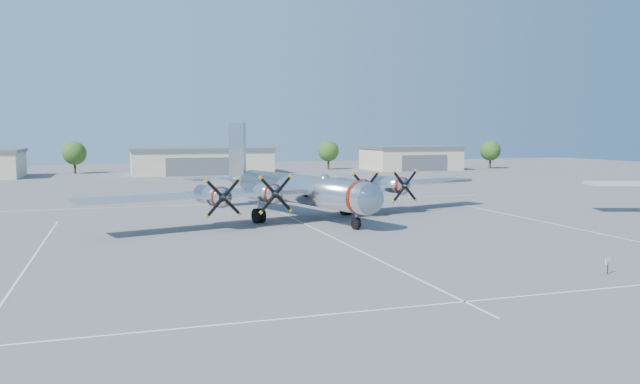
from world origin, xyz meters
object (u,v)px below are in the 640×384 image
object	(u,v)px
tree_far_east	(490,151)
info_placard	(608,263)
hangar_center	(201,161)
tree_east	(328,151)
hangar_east	(410,158)
tree_west	(74,153)
main_bomber_b29	(295,217)

from	to	relation	value
tree_far_east	info_placard	xyz separation A→B (m)	(-56.65, -99.25, -3.53)
hangar_center	tree_east	world-z (taller)	tree_east
tree_east	hangar_center	bearing A→B (deg)	-168.62
hangar_east	tree_far_east	size ratio (longest dim) A/B	3.10
tree_far_east	info_placard	size ratio (longest dim) A/B	6.78
hangar_east	tree_east	xyz separation A→B (m)	(-18.00, 6.04, 1.51)
tree_west	tree_far_east	world-z (taller)	same
hangar_east	tree_east	bearing A→B (deg)	161.46
hangar_center	tree_east	size ratio (longest dim) A/B	4.31
tree_west	main_bomber_b29	size ratio (longest dim) A/B	0.15
tree_east	tree_far_east	bearing A→B (deg)	-11.89
tree_east	info_placard	world-z (taller)	tree_east
tree_west	main_bomber_b29	distance (m)	82.77
hangar_center	hangar_east	world-z (taller)	same
main_bomber_b29	info_placard	size ratio (longest dim) A/B	44.37
tree_east	hangar_east	bearing A→B (deg)	-18.54
tree_east	main_bomber_b29	world-z (taller)	tree_east
hangar_east	info_placard	world-z (taller)	hangar_east
tree_far_east	tree_east	bearing A→B (deg)	168.11
hangar_east	info_placard	distance (m)	107.67
tree_east	tree_west	bearing A→B (deg)	177.92
hangar_east	main_bomber_b29	xyz separation A→B (m)	(-47.54, -70.61, -2.71)
main_bomber_b29	tree_east	bearing A→B (deg)	52.77
tree_west	tree_east	size ratio (longest dim) A/B	1.00
tree_west	main_bomber_b29	bearing A→B (deg)	-72.06
main_bomber_b29	tree_far_east	bearing A→B (deg)	29.32
tree_west	info_placard	distance (m)	115.20
hangar_center	hangar_east	bearing A→B (deg)	0.00
hangar_center	tree_west	bearing A→B (deg)	162.18
hangar_east	tree_far_east	world-z (taller)	tree_far_east
tree_east	tree_far_east	world-z (taller)	same
hangar_center	info_placard	world-z (taller)	hangar_center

